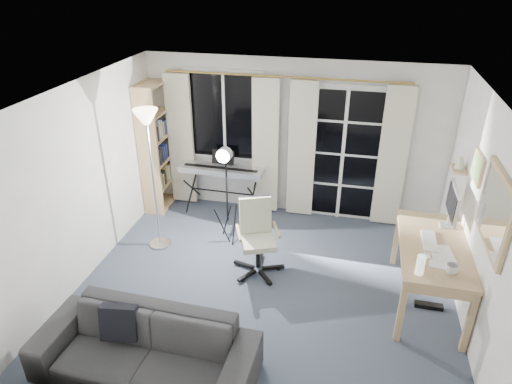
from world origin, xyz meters
TOP-DOWN VIEW (x-y plane):
  - floor at (0.00, 0.00)m, footprint 4.50×4.00m
  - window at (-1.05, 1.97)m, footprint 1.20×0.08m
  - french_door at (0.75, 1.97)m, footprint 1.32×0.09m
  - curtains at (-0.14, 1.88)m, footprint 3.60×0.07m
  - bookshelf at (-2.13, 1.81)m, footprint 0.35×0.95m
  - torchiere_lamp at (-1.64, 0.57)m, footprint 0.32×0.32m
  - keyboard_piano at (-1.05, 1.70)m, footprint 1.31×0.65m
  - studio_light at (-0.73, 0.86)m, footprint 0.27×0.29m
  - office_chair at (-0.20, 0.38)m, footprint 0.67×0.66m
  - desk at (1.88, 0.16)m, footprint 0.76×1.49m
  - monitor at (2.08, 0.61)m, footprint 0.19×0.57m
  - desk_clutter at (1.81, -0.08)m, footprint 0.47×0.90m
  - mug at (1.98, -0.34)m, footprint 0.13×0.10m
  - wall_mirror at (2.22, -0.35)m, footprint 0.04×0.94m
  - framed_print at (2.23, 0.55)m, footprint 0.03×0.42m
  - wall_shelf at (2.16, 1.05)m, footprint 0.16×0.30m
  - sofa at (-0.84, -1.55)m, footprint 2.14×0.69m

SIDE VIEW (x-z plane):
  - floor at x=0.00m, z-range -0.02..0.00m
  - sofa at x=-0.84m, z-range 0.00..0.83m
  - office_chair at x=-0.20m, z-range 0.09..1.06m
  - desk_clutter at x=1.81m, z-range 0.12..1.13m
  - desk at x=1.88m, z-range 0.30..1.10m
  - keyboard_piano at x=-1.05m, z-range 0.24..1.19m
  - mug at x=1.98m, z-range 0.80..0.93m
  - bookshelf at x=-2.13m, z-range -0.05..1.97m
  - french_door at x=0.75m, z-range -0.03..2.08m
  - curtains at x=-0.14m, z-range 0.03..2.16m
  - monitor at x=2.08m, z-range 0.85..1.35m
  - studio_light at x=-0.73m, z-range 0.45..1.92m
  - wall_shelf at x=2.16m, z-range 1.32..1.50m
  - window at x=-1.05m, z-range 0.80..2.20m
  - wall_mirror at x=2.22m, z-range 1.18..1.92m
  - torchiere_lamp at x=-1.64m, z-range 0.60..2.58m
  - framed_print at x=2.23m, z-range 1.44..1.76m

